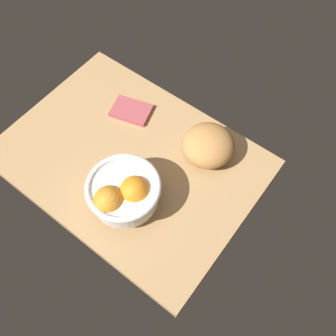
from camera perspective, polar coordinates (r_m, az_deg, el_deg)
ground_plane at (r=108.85cm, az=-5.76°, el=1.15°), size 72.32×52.48×3.00cm
fruit_bowl at (r=95.30cm, az=-6.83°, el=-3.78°), size 19.35×19.35×11.37cm
bread_loaf at (r=104.38cm, az=6.19°, el=3.48°), size 20.76×20.77×9.24cm
napkin_folded at (r=116.53cm, az=-5.68°, el=8.77°), size 13.63×11.22×1.29cm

